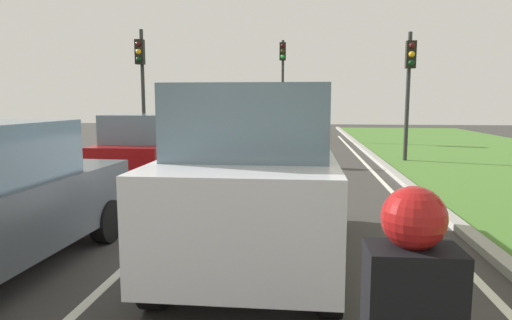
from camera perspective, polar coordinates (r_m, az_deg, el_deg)
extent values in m
plane|color=#383533|center=(11.55, -1.57, -2.93)|extent=(60.00, 60.00, 0.00)
cube|color=silver|center=(11.67, -4.98, -2.84)|extent=(0.12, 32.00, 0.01)
cube|color=silver|center=(11.63, 16.32, -3.15)|extent=(0.12, 32.00, 0.01)
cube|color=#9E9B93|center=(11.72, 18.74, -2.89)|extent=(0.24, 48.00, 0.12)
cube|color=silver|center=(5.90, 0.12, -3.89)|extent=(1.92, 4.51, 1.10)
cube|color=slate|center=(5.64, -0.03, 5.30)|extent=(1.71, 2.71, 0.80)
cylinder|color=black|center=(7.63, -5.28, -5.53)|extent=(0.22, 0.76, 0.76)
cylinder|color=black|center=(7.49, 8.02, -5.81)|extent=(0.22, 0.76, 0.76)
cylinder|color=black|center=(4.79, -12.59, -13.70)|extent=(0.22, 0.76, 0.76)
cylinder|color=black|center=(4.57, 9.42, -14.67)|extent=(0.22, 0.76, 0.76)
cylinder|color=black|center=(7.93, -29.22, -6.41)|extent=(0.24, 0.65, 0.64)
cylinder|color=black|center=(7.07, -18.64, -7.44)|extent=(0.24, 0.65, 0.64)
cube|color=maroon|center=(11.70, -13.84, 0.45)|extent=(1.70, 3.73, 0.80)
cube|color=slate|center=(11.40, -14.37, 3.99)|extent=(1.51, 1.92, 0.68)
cylinder|color=black|center=(13.18, -15.11, -0.57)|extent=(0.23, 0.60, 0.60)
cylinder|color=black|center=(12.74, -8.73, -0.67)|extent=(0.23, 0.60, 0.60)
cylinder|color=black|center=(10.89, -19.70, -2.42)|extent=(0.23, 0.60, 0.60)
cylinder|color=black|center=(10.34, -12.09, -2.65)|extent=(0.23, 0.60, 0.60)
cube|color=black|center=(2.16, 19.24, -18.10)|extent=(0.40, 0.27, 0.60)
sphere|color=maroon|center=(2.05, 19.55, -7.05)|extent=(0.28, 0.28, 0.28)
cylinder|color=#2D2D2D|center=(16.19, 18.83, 7.51)|extent=(0.14, 0.14, 4.41)
cube|color=black|center=(16.07, 19.21, 12.63)|extent=(0.32, 0.24, 0.90)
sphere|color=#3F0F0F|center=(15.98, 19.36, 13.67)|extent=(0.20, 0.20, 0.20)
sphere|color=#F2AD19|center=(15.95, 19.31, 12.67)|extent=(0.20, 0.20, 0.20)
sphere|color=black|center=(15.92, 19.27, 11.67)|extent=(0.20, 0.20, 0.20)
cylinder|color=#2D2D2D|center=(17.52, -14.25, 8.21)|extent=(0.14, 0.14, 4.75)
cube|color=black|center=(17.43, -14.66, 13.24)|extent=(0.32, 0.24, 0.90)
sphere|color=#3F0F0F|center=(17.34, -14.84, 14.20)|extent=(0.20, 0.20, 0.20)
sphere|color=#F2AD19|center=(17.31, -14.81, 13.28)|extent=(0.20, 0.20, 0.20)
sphere|color=black|center=(17.28, -14.78, 12.36)|extent=(0.20, 0.20, 0.20)
cylinder|color=#2D2D2D|center=(23.67, 3.43, 8.78)|extent=(0.14, 0.14, 5.23)
cube|color=black|center=(23.60, 3.44, 13.72)|extent=(0.32, 0.24, 0.90)
sphere|color=#3F0F0F|center=(23.50, 3.43, 14.43)|extent=(0.20, 0.20, 0.20)
sphere|color=#382B0C|center=(23.47, 3.43, 13.75)|extent=(0.20, 0.20, 0.20)
sphere|color=green|center=(23.44, 3.42, 13.07)|extent=(0.20, 0.20, 0.20)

